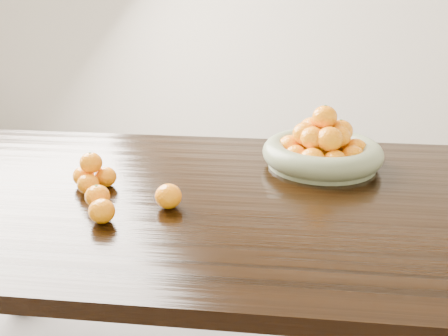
# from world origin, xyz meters

# --- Properties ---
(dining_table) EXTENTS (2.00, 1.00, 0.75)m
(dining_table) POSITION_xyz_m (0.00, 0.00, 0.66)
(dining_table) COLOR black
(dining_table) RESTS_ON ground
(fruit_bowl) EXTENTS (0.36, 0.36, 0.19)m
(fruit_bowl) POSITION_xyz_m (0.23, 0.25, 0.80)
(fruit_bowl) COLOR #6C7253
(fruit_bowl) RESTS_ON dining_table
(orange_pyramid) EXTENTS (0.12, 0.11, 0.10)m
(orange_pyramid) POSITION_xyz_m (-0.40, -0.01, 0.79)
(orange_pyramid) COLOR orange
(orange_pyramid) RESTS_ON dining_table
(loose_orange_0) EXTENTS (0.06, 0.06, 0.06)m
(loose_orange_0) POSITION_xyz_m (-0.34, -0.12, 0.78)
(loose_orange_0) COLOR orange
(loose_orange_0) RESTS_ON dining_table
(loose_orange_1) EXTENTS (0.06, 0.06, 0.06)m
(loose_orange_1) POSITION_xyz_m (-0.30, -0.20, 0.78)
(loose_orange_1) COLOR orange
(loose_orange_1) RESTS_ON dining_table
(loose_orange_2) EXTENTS (0.07, 0.07, 0.06)m
(loose_orange_2) POSITION_xyz_m (-0.17, -0.10, 0.78)
(loose_orange_2) COLOR orange
(loose_orange_2) RESTS_ON dining_table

